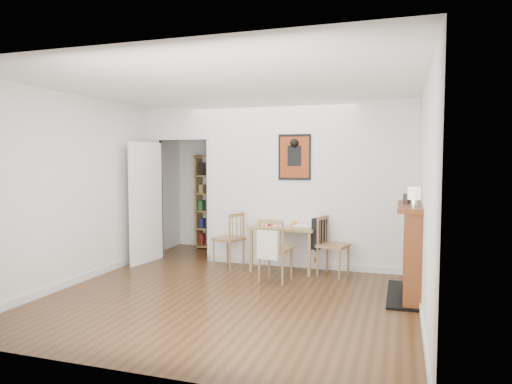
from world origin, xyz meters
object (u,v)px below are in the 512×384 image
(chair_left, at_px, (229,240))
(bookshelf, at_px, (216,203))
(dining_table, at_px, (284,232))
(notebook, at_px, (303,226))
(orange_fruit, at_px, (294,223))
(mantel_lamp, at_px, (414,194))
(chair_right, at_px, (332,245))
(red_glass, at_px, (270,223))
(ceramic_jar_a, at_px, (407,198))
(fireplace, at_px, (413,248))
(chair_front, at_px, (275,249))
(ceramic_jar_b, at_px, (407,198))

(chair_left, bearing_deg, bookshelf, 120.30)
(dining_table, height_order, notebook, notebook)
(orange_fruit, xyz_separation_m, mantel_lamp, (1.73, -1.27, 0.58))
(chair_right, xyz_separation_m, red_glass, (-0.96, 0.05, 0.28))
(chair_left, bearing_deg, notebook, 6.35)
(orange_fruit, distance_m, ceramic_jar_a, 1.93)
(fireplace, bearing_deg, bookshelf, 148.81)
(chair_front, bearing_deg, notebook, 72.56)
(dining_table, xyz_separation_m, bookshelf, (-1.69, 1.30, 0.28))
(notebook, distance_m, ceramic_jar_a, 1.80)
(bookshelf, bearing_deg, notebook, -31.68)
(chair_left, height_order, notebook, chair_left)
(chair_front, distance_m, mantel_lamp, 2.06)
(chair_right, xyz_separation_m, notebook, (-0.48, 0.20, 0.24))
(chair_right, relative_size, chair_front, 0.99)
(dining_table, distance_m, chair_left, 0.92)
(ceramic_jar_a, bearing_deg, ceramic_jar_b, 91.00)
(chair_right, xyz_separation_m, mantel_lamp, (1.10, -1.04, 0.85))
(notebook, relative_size, ceramic_jar_b, 2.93)
(dining_table, relative_size, chair_right, 1.14)
(chair_right, height_order, notebook, chair_right)
(bookshelf, relative_size, ceramic_jar_b, 16.24)
(chair_right, bearing_deg, chair_left, 177.73)
(notebook, distance_m, mantel_lamp, 2.10)
(fireplace, height_order, orange_fruit, fireplace)
(red_glass, distance_m, orange_fruit, 0.38)
(mantel_lamp, bearing_deg, orange_fruit, 143.64)
(red_glass, bearing_deg, dining_table, 14.98)
(notebook, bearing_deg, orange_fruit, 167.62)
(chair_right, bearing_deg, notebook, 157.48)
(notebook, relative_size, mantel_lamp, 1.39)
(chair_front, bearing_deg, ceramic_jar_a, -2.35)
(dining_table, bearing_deg, mantel_lamp, -31.83)
(fireplace, bearing_deg, notebook, 149.42)
(chair_left, relative_size, orange_fruit, 11.45)
(ceramic_jar_b, bearing_deg, fireplace, -73.77)
(red_glass, height_order, ceramic_jar_b, ceramic_jar_b)
(red_glass, height_order, orange_fruit, red_glass)
(dining_table, xyz_separation_m, chair_front, (0.04, -0.67, -0.15))
(dining_table, relative_size, chair_front, 1.13)
(bookshelf, xyz_separation_m, ceramic_jar_a, (3.47, -2.04, 0.34))
(notebook, bearing_deg, chair_left, -173.65)
(orange_fruit, xyz_separation_m, ceramic_jar_a, (1.66, -0.86, 0.50))
(red_glass, bearing_deg, notebook, 16.21)
(notebook, bearing_deg, red_glass, -163.79)
(chair_right, distance_m, ceramic_jar_b, 1.36)
(chair_left, distance_m, ceramic_jar_a, 2.88)
(fireplace, bearing_deg, chair_right, 146.31)
(dining_table, xyz_separation_m, fireplace, (1.86, -0.85, 0.01))
(chair_front, distance_m, notebook, 0.83)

